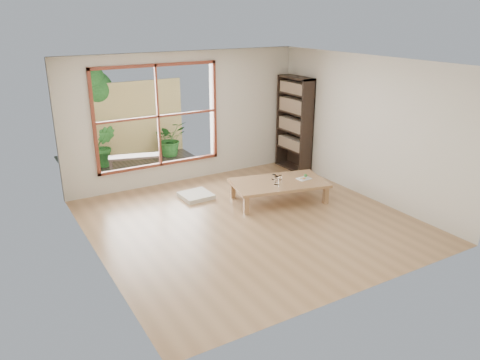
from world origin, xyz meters
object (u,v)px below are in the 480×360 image
at_px(bookshelf, 294,124).
at_px(garden_bench, 135,158).
at_px(food_tray, 304,178).
at_px(low_table, 279,184).

height_order(bookshelf, garden_bench, bookshelf).
height_order(food_tray, garden_bench, food_tray).
xyz_separation_m(food_tray, garden_bench, (-2.24, 3.02, -0.07)).
bearing_deg(garden_bench, low_table, -43.50).
distance_m(low_table, bookshelf, 2.08).
bearing_deg(food_tray, bookshelf, 57.30).
distance_m(bookshelf, garden_bench, 3.53).
bearing_deg(garden_bench, bookshelf, -10.32).
height_order(bookshelf, food_tray, bookshelf).
height_order(low_table, bookshelf, bookshelf).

